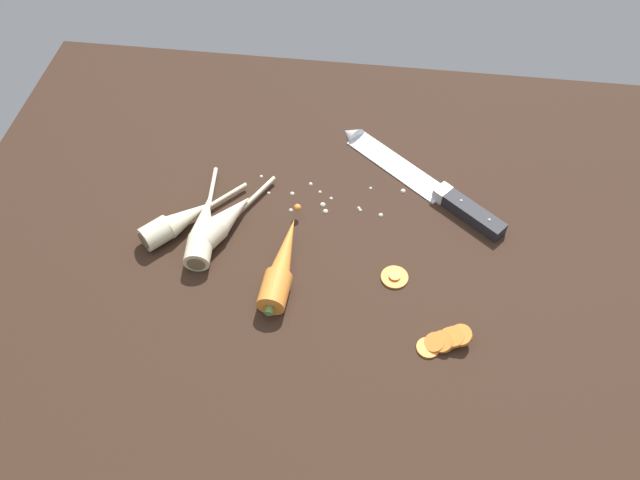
# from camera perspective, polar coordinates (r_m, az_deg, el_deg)

# --- Properties ---
(ground_plane) EXTENTS (1.20, 0.90, 0.04)m
(ground_plane) POSITION_cam_1_polar(r_m,az_deg,el_deg) (1.03, 0.14, -0.33)
(ground_plane) COLOR #332116
(chefs_knife) EXTENTS (0.29, 0.24, 0.04)m
(chefs_knife) POSITION_cam_1_polar(r_m,az_deg,el_deg) (1.10, 8.54, 5.62)
(chefs_knife) COLOR silver
(chefs_knife) RESTS_ON ground_plane
(whole_carrot) EXTENTS (0.05, 0.21, 0.04)m
(whole_carrot) POSITION_cam_1_polar(r_m,az_deg,el_deg) (0.95, -3.44, -2.23)
(whole_carrot) COLOR orange
(whole_carrot) RESTS_ON ground_plane
(parsnip_front) EXTENTS (0.05, 0.21, 0.04)m
(parsnip_front) POSITION_cam_1_polar(r_m,az_deg,el_deg) (1.01, -10.45, 0.96)
(parsnip_front) COLOR beige
(parsnip_front) RESTS_ON ground_plane
(parsnip_mid_left) EXTENTS (0.11, 0.17, 0.04)m
(parsnip_mid_left) POSITION_cam_1_polar(r_m,az_deg,el_deg) (1.02, -8.49, 1.75)
(parsnip_mid_left) COLOR beige
(parsnip_mid_left) RESTS_ON ground_plane
(parsnip_mid_right) EXTENTS (0.15, 0.16, 0.04)m
(parsnip_mid_right) POSITION_cam_1_polar(r_m,az_deg,el_deg) (1.03, -12.56, 1.72)
(parsnip_mid_right) COLOR beige
(parsnip_mid_right) RESTS_ON ground_plane
(carrot_slice_stack) EXTENTS (0.08, 0.05, 0.03)m
(carrot_slice_stack) POSITION_cam_1_polar(r_m,az_deg,el_deg) (0.91, 11.11, -8.80)
(carrot_slice_stack) COLOR orange
(carrot_slice_stack) RESTS_ON ground_plane
(carrot_slice_stray_near) EXTENTS (0.04, 0.04, 0.01)m
(carrot_slice_stray_near) POSITION_cam_1_polar(r_m,az_deg,el_deg) (0.97, 6.69, -3.27)
(carrot_slice_stray_near) COLOR orange
(carrot_slice_stray_near) RESTS_ON ground_plane
(mince_crumbs) EXTENTS (0.25, 0.08, 0.01)m
(mince_crumbs) POSITION_cam_1_polar(r_m,az_deg,el_deg) (1.06, 1.29, 3.67)
(mince_crumbs) COLOR silver
(mince_crumbs) RESTS_ON ground_plane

